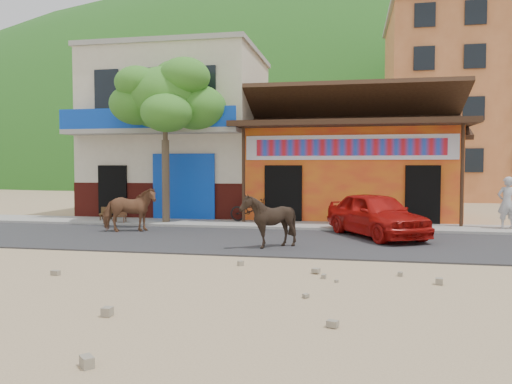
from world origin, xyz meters
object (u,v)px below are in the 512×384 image
at_px(scooter, 251,210).
at_px(cafe_chair_left, 120,210).
at_px(cow_tan, 129,210).
at_px(red_car, 376,215).
at_px(tree, 165,140).
at_px(pedestrian, 507,203).
at_px(cow_dark, 268,221).
at_px(cafe_chair_right, 106,208).

distance_m(scooter, cafe_chair_left, 4.81).
distance_m(cow_tan, red_car, 7.80).
relative_size(tree, pedestrian, 3.51).
relative_size(scooter, pedestrian, 0.97).
bearing_deg(cow_dark, tree, -130.77).
bearing_deg(scooter, cow_tan, 137.76).
xyz_separation_m(tree, cow_tan, (-0.34, -2.33, -2.36)).
xyz_separation_m(red_car, cafe_chair_left, (-9.03, 1.47, -0.13)).
height_order(cow_dark, scooter, cow_dark).
relative_size(pedestrian, cafe_chair_left, 1.84).
height_order(cow_tan, red_car, cow_tan).
relative_size(tree, cow_dark, 4.21).
distance_m(cafe_chair_left, cafe_chair_right, 1.14).
height_order(tree, cow_dark, tree).
bearing_deg(cafe_chair_right, scooter, -10.39).
bearing_deg(tree, scooter, 11.33).
height_order(red_car, scooter, red_car).
bearing_deg(tree, pedestrian, 0.99).
bearing_deg(pedestrian, scooter, -13.71).
distance_m(red_car, scooter, 5.07).
bearing_deg(scooter, red_car, -113.60).
height_order(cow_dark, pedestrian, pedestrian).
bearing_deg(cafe_chair_right, tree, -18.92).
bearing_deg(pedestrian, cafe_chair_left, -7.93).
xyz_separation_m(cow_dark, scooter, (-1.51, 5.21, -0.20)).
bearing_deg(red_car, pedestrian, -2.66).
height_order(pedestrian, cafe_chair_right, pedestrian).
xyz_separation_m(cow_dark, red_car, (2.84, 2.62, -0.04)).
distance_m(cow_dark, pedestrian, 8.58).
bearing_deg(cafe_chair_right, cafe_chair_left, -51.22).
bearing_deg(cow_dark, cafe_chair_left, -119.32).
xyz_separation_m(cow_tan, cafe_chair_right, (-2.16, 2.50, -0.18)).
bearing_deg(cow_dark, scooter, -159.67).
bearing_deg(red_car, cafe_chair_left, 141.13).
relative_size(cow_tan, scooter, 1.03).
distance_m(cow_tan, pedestrian, 12.33).
distance_m(tree, cafe_chair_right, 3.58).
height_order(cow_tan, cow_dark, cow_tan).
xyz_separation_m(pedestrian, cafe_chair_right, (-14.22, -0.03, -0.40)).
bearing_deg(red_car, tree, 135.56).
height_order(cow_dark, cafe_chair_left, cow_dark).
bearing_deg(cow_tan, red_car, -109.79).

